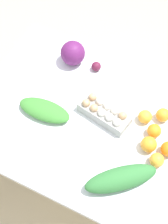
# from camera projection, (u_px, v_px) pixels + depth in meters

# --- Properties ---
(ground_plane) EXTENTS (8.00, 8.00, 0.00)m
(ground_plane) POSITION_uv_depth(u_px,v_px,m) (84.00, 164.00, 2.29)
(ground_plane) COLOR #C6B289
(dining_table) EXTENTS (1.22, 0.96, 0.70)m
(dining_table) POSITION_uv_depth(u_px,v_px,m) (84.00, 122.00, 1.77)
(dining_table) COLOR silver
(dining_table) RESTS_ON ground_plane
(cabbage_purple) EXTENTS (0.15, 0.15, 0.15)m
(cabbage_purple) POSITION_uv_depth(u_px,v_px,m) (73.00, 53.00, 1.83)
(cabbage_purple) COLOR #601E5B
(cabbage_purple) RESTS_ON dining_table
(egg_carton) EXTENTS (0.30, 0.17, 0.09)m
(egg_carton) POSITION_uv_depth(u_px,v_px,m) (104.00, 112.00, 1.65)
(egg_carton) COLOR #A8A8A3
(egg_carton) RESTS_ON dining_table
(greens_bunch_chard) EXTENTS (0.30, 0.14, 0.07)m
(greens_bunch_chard) POSITION_uv_depth(u_px,v_px,m) (44.00, 110.00, 1.67)
(greens_bunch_chard) COLOR #3D8433
(greens_bunch_chard) RESTS_ON dining_table
(greens_bunch_scallion) EXTENTS (0.34, 0.32, 0.09)m
(greens_bunch_scallion) POSITION_uv_depth(u_px,v_px,m) (121.00, 179.00, 1.45)
(greens_bunch_scallion) COLOR #337538
(greens_bunch_scallion) RESTS_ON dining_table
(beet_root) EXTENTS (0.06, 0.06, 0.06)m
(beet_root) POSITION_uv_depth(u_px,v_px,m) (96.00, 66.00, 1.84)
(beet_root) COLOR #5B1933
(beet_root) RESTS_ON dining_table
(orange_0) EXTENTS (0.07, 0.07, 0.07)m
(orange_0) POSITION_uv_depth(u_px,v_px,m) (154.00, 131.00, 1.60)
(orange_0) COLOR orange
(orange_0) RESTS_ON dining_table
(orange_1) EXTENTS (0.08, 0.08, 0.08)m
(orange_1) POSITION_uv_depth(u_px,v_px,m) (149.00, 144.00, 1.55)
(orange_1) COLOR orange
(orange_1) RESTS_ON dining_table
(orange_2) EXTENTS (0.08, 0.08, 0.08)m
(orange_2) POSITION_uv_depth(u_px,v_px,m) (168.00, 149.00, 1.54)
(orange_2) COLOR orange
(orange_2) RESTS_ON dining_table
(orange_3) EXTENTS (0.07, 0.07, 0.07)m
(orange_3) POSITION_uv_depth(u_px,v_px,m) (145.00, 117.00, 1.64)
(orange_3) COLOR #F9A833
(orange_3) RESTS_ON dining_table
(orange_4) EXTENTS (0.07, 0.07, 0.07)m
(orange_4) POSITION_uv_depth(u_px,v_px,m) (163.00, 115.00, 1.65)
(orange_4) COLOR orange
(orange_4) RESTS_ON dining_table
(orange_5) EXTENTS (0.07, 0.07, 0.07)m
(orange_5) POSITION_uv_depth(u_px,v_px,m) (157.00, 160.00, 1.51)
(orange_5) COLOR #F9A833
(orange_5) RESTS_ON dining_table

